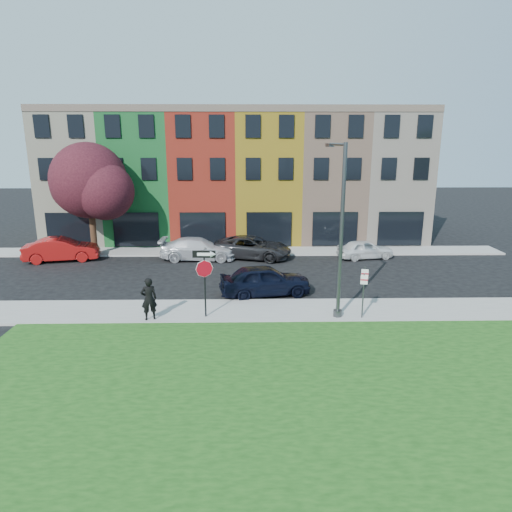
{
  "coord_description": "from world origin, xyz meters",
  "views": [
    {
      "loc": [
        -1.61,
        -17.72,
        8.19
      ],
      "look_at": [
        -1.21,
        4.0,
        2.55
      ],
      "focal_mm": 32.0,
      "sensor_mm": 36.0,
      "label": 1
    }
  ],
  "objects_px": {
    "man": "(149,299)",
    "street_lamp": "(340,232)",
    "sedan_near": "(265,280)",
    "stop_sign": "(204,270)"
  },
  "relations": [
    {
      "from": "man",
      "to": "sedan_near",
      "type": "bearing_deg",
      "value": -165.34
    },
    {
      "from": "stop_sign",
      "to": "street_lamp",
      "type": "bearing_deg",
      "value": 3.86
    },
    {
      "from": "stop_sign",
      "to": "sedan_near",
      "type": "height_order",
      "value": "stop_sign"
    },
    {
      "from": "street_lamp",
      "to": "man",
      "type": "bearing_deg",
      "value": 174.24
    },
    {
      "from": "man",
      "to": "street_lamp",
      "type": "height_order",
      "value": "street_lamp"
    },
    {
      "from": "sedan_near",
      "to": "man",
      "type": "bearing_deg",
      "value": 113.06
    },
    {
      "from": "man",
      "to": "street_lamp",
      "type": "bearing_deg",
      "value": 163.75
    },
    {
      "from": "sedan_near",
      "to": "street_lamp",
      "type": "relative_size",
      "value": 0.65
    },
    {
      "from": "sedan_near",
      "to": "stop_sign",
      "type": "bearing_deg",
      "value": 128.32
    },
    {
      "from": "stop_sign",
      "to": "street_lamp",
      "type": "xyz_separation_m",
      "value": [
        6.12,
        0.12,
        1.73
      ]
    }
  ]
}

